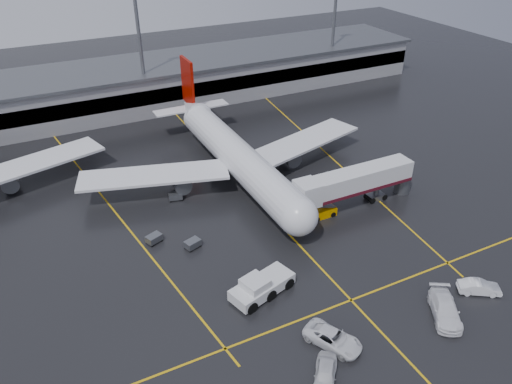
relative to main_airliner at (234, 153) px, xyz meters
name	(u,v)px	position (x,y,z in m)	size (l,w,h in m)	color
ground	(262,206)	(0.00, -9.70, -4.21)	(220.00, 220.00, 0.00)	black
apron_line_centre	(262,206)	(0.00, -9.70, -4.20)	(0.25, 90.00, 0.02)	gold
apron_line_stop	(351,300)	(0.00, -31.70, -4.20)	(60.00, 0.25, 0.02)	gold
apron_line_left	(110,206)	(-20.00, 0.30, -4.20)	(0.25, 70.00, 0.02)	gold
apron_line_right	(327,153)	(18.00, 0.30, -4.20)	(0.25, 70.00, 0.02)	gold
terminal	(161,82)	(0.00, 38.23, 0.11)	(122.00, 19.00, 8.60)	gray
light_mast_mid	(140,43)	(-5.00, 32.30, 10.27)	(3.00, 1.20, 25.45)	#595B60
light_mast_right	(334,20)	(40.00, 32.30, 10.27)	(3.00, 1.20, 25.45)	#595B60
main_airliner	(234,153)	(0.00, 0.00, 0.00)	(48.80, 45.60, 14.10)	silver
jet_bridge	(355,183)	(11.87, -15.70, -0.28)	(19.90, 3.40, 6.05)	silver
pushback_tractor	(261,287)	(-8.69, -26.22, -3.11)	(8.31, 5.17, 2.77)	silver
belt_loader	(322,212)	(6.35, -15.93, -3.58)	(4.05, 1.92, 2.56)	#CE8400
service_van_a	(333,338)	(-5.51, -36.06, -3.37)	(2.80, 6.07, 1.69)	white
service_van_b	(445,309)	(7.57, -38.16, -3.26)	(2.66, 6.55, 1.90)	white
service_van_c	(479,287)	(13.81, -37.20, -3.42)	(1.67, 4.78, 1.58)	white
service_van_d	(325,374)	(-8.62, -39.36, -3.35)	(2.03, 5.04, 1.72)	silver
baggage_cart_a	(193,244)	(-12.59, -14.53, -3.58)	(2.31, 1.87, 1.12)	#595B60
baggage_cart_b	(154,238)	(-16.71, -11.20, -3.58)	(2.35, 1.97, 1.12)	#595B60
baggage_cart_c	(176,196)	(-10.79, -2.38, -3.58)	(2.24, 1.71, 1.12)	#595B60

